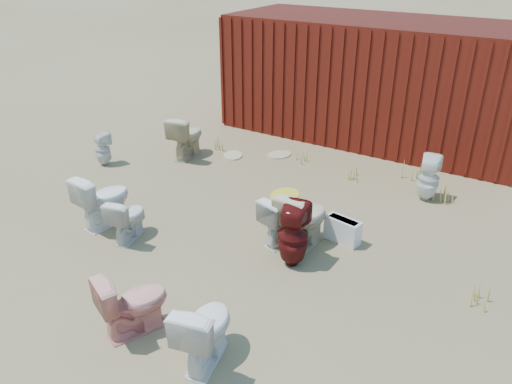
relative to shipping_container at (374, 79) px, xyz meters
The scene contains 22 objects.
ground 5.34m from the shipping_container, 90.00° to the right, with size 100.00×100.00×0.00m, color brown.
shipping_container is the anchor object (origin of this frame).
toilet_front_a 6.10m from the shipping_container, 108.35° to the right, with size 0.46×0.81×0.82m, color white.
toilet_front_pink 7.22m from the shipping_container, 89.28° to the right, with size 0.42×0.73×0.75m, color pink.
toilet_front_c 6.06m from the shipping_container, 102.76° to the right, with size 0.36×0.64×0.65m, color silver.
toilet_front_maroon 5.32m from the shipping_container, 79.92° to the right, with size 0.39×0.40×0.87m, color #530E0E.
toilet_front_e 7.22m from the shipping_container, 82.13° to the right, with size 0.43×0.76×0.77m, color white.
toilet_back_a 5.62m from the shipping_container, 130.45° to the right, with size 0.28×0.29×0.63m, color silver.
toilet_back_beige_left 4.06m from the shipping_container, 129.48° to the right, with size 0.46×0.81×0.83m, color beige.
toilet_back_beige_right 4.86m from the shipping_container, 80.03° to the right, with size 0.48×0.84×0.86m, color beige.
toilet_back_yellowlid 4.89m from the shipping_container, 83.22° to the right, with size 0.40×0.71×0.72m, color white.
toilet_back_e 3.19m from the shipping_container, 52.12° to the right, with size 0.34×0.35×0.75m, color white.
yellow_lid 4.84m from the shipping_container, 83.22° to the right, with size 0.36×0.46×0.03m, color gold.
loose_tank 4.62m from the shipping_container, 73.89° to the right, with size 0.50×0.20×0.35m, color silver.
loose_lid_near 2.61m from the shipping_container, 116.61° to the right, with size 0.38×0.49×0.02m, color tan.
loose_lid_far 3.37m from the shipping_container, 124.67° to the right, with size 0.36×0.47×0.02m, color #C2B48D.
weed_clump_a 3.46m from the shipping_container, 133.13° to the right, with size 0.36×0.36×0.27m, color #A39A41.
weed_clump_b 2.59m from the shipping_container, 73.99° to the right, with size 0.32×0.32×0.29m, color #A39A41.
weed_clump_c 3.34m from the shipping_container, 48.19° to the right, with size 0.36×0.36×0.33m, color #A39A41.
weed_clump_d 2.42m from the shipping_container, 103.61° to the right, with size 0.30×0.30×0.23m, color #A39A41.
weed_clump_e 2.47m from the shipping_container, 49.52° to the right, with size 0.34×0.34×0.31m, color #A39A41.
weed_clump_f 5.81m from the shipping_container, 56.29° to the right, with size 0.28×0.28×0.21m, color #A39A41.
Camera 1 is at (3.39, -4.80, 3.77)m, focal length 35.00 mm.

